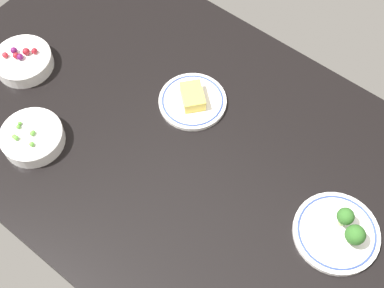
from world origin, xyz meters
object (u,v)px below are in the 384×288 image
object	(u,v)px
plate_broccoli	(339,232)
bowl_berries	(23,61)
plate_cheese	(193,100)
bowl_peas	(32,137)

from	to	relation	value
plate_broccoli	bowl_berries	distance (cm)	95.18
plate_broccoli	bowl_berries	bearing A→B (deg)	6.64
plate_cheese	bowl_berries	bearing A→B (deg)	23.32
bowl_berries	plate_cheese	bearing A→B (deg)	-156.68
plate_cheese	bowl_peas	size ratio (longest dim) A/B	1.14
plate_broccoli	bowl_peas	world-z (taller)	plate_broccoli
bowl_berries	plate_cheese	world-z (taller)	bowl_berries
plate_cheese	bowl_peas	world-z (taller)	bowl_peas
plate_broccoli	bowl_peas	bearing A→B (deg)	19.64
plate_broccoli	bowl_peas	size ratio (longest dim) A/B	1.26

